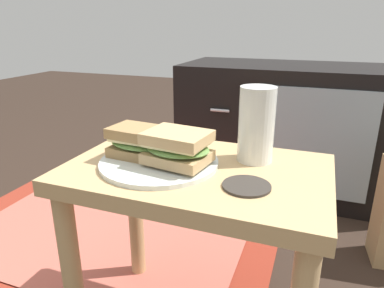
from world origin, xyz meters
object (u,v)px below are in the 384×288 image
object	(u,v)px
sandwich_front	(141,142)
beer_glass	(256,126)
tv_cabinet	(288,129)
sandwich_back	(177,147)
plate	(159,162)
coaster	(247,186)

from	to	relation	value
sandwich_front	beer_glass	xyz separation A→B (m)	(0.24, 0.09, 0.04)
tv_cabinet	sandwich_back	distance (m)	1.01
plate	sandwich_front	xyz separation A→B (m)	(-0.05, 0.01, 0.04)
coaster	beer_glass	bearing A→B (deg)	95.05
plate	beer_glass	bearing A→B (deg)	27.13
coaster	sandwich_back	bearing A→B (deg)	167.08
tv_cabinet	plate	size ratio (longest dim) A/B	3.70
tv_cabinet	sandwich_front	xyz separation A→B (m)	(-0.24, -0.96, 0.21)
beer_glass	coaster	bearing A→B (deg)	-84.95
sandwich_back	plate	bearing A→B (deg)	169.67
plate	beer_glass	xyz separation A→B (m)	(0.19, 0.10, 0.07)
tv_cabinet	sandwich_back	world-z (taller)	tv_cabinet
tv_cabinet	coaster	size ratio (longest dim) A/B	10.38
tv_cabinet	plate	xyz separation A→B (m)	(-0.19, -0.97, 0.17)
tv_cabinet	coaster	xyz separation A→B (m)	(0.01, -1.01, 0.17)
tv_cabinet	sandwich_front	bearing A→B (deg)	-104.07
tv_cabinet	sandwich_back	bearing A→B (deg)	-98.43
sandwich_back	beer_glass	bearing A→B (deg)	36.68
plate	coaster	world-z (taller)	plate
tv_cabinet	coaster	bearing A→B (deg)	-89.38
plate	sandwich_front	bearing A→B (deg)	169.67
plate	tv_cabinet	bearing A→B (deg)	78.75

